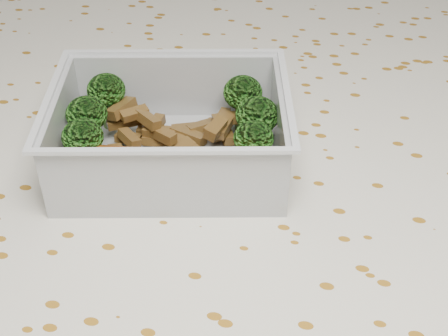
# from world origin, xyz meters

# --- Properties ---
(dining_table) EXTENTS (1.40, 0.90, 0.75)m
(dining_table) POSITION_xyz_m (0.00, 0.00, 0.67)
(dining_table) COLOR brown
(dining_table) RESTS_ON ground
(tablecloth) EXTENTS (1.46, 0.96, 0.19)m
(tablecloth) POSITION_xyz_m (0.00, 0.00, 0.72)
(tablecloth) COLOR silver
(tablecloth) RESTS_ON dining_table
(lunch_container) EXTENTS (0.22, 0.18, 0.07)m
(lunch_container) POSITION_xyz_m (-0.06, 0.02, 0.78)
(lunch_container) COLOR silver
(lunch_container) RESTS_ON tablecloth
(broccoli_florets) EXTENTS (0.17, 0.12, 0.05)m
(broccoli_florets) POSITION_xyz_m (-0.06, 0.04, 0.79)
(broccoli_florets) COLOR #608C3F
(broccoli_florets) RESTS_ON lunch_container
(meat_pile) EXTENTS (0.11, 0.09, 0.03)m
(meat_pile) POSITION_xyz_m (-0.06, 0.04, 0.77)
(meat_pile) COLOR brown
(meat_pile) RESTS_ON lunch_container
(sausage) EXTENTS (0.16, 0.04, 0.03)m
(sausage) POSITION_xyz_m (-0.04, -0.01, 0.78)
(sausage) COLOR #BB5719
(sausage) RESTS_ON lunch_container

